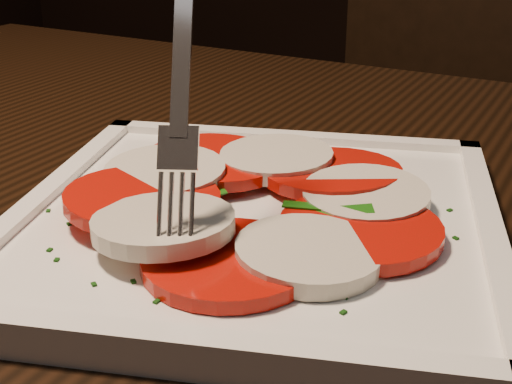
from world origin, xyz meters
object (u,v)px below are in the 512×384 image
at_px(table, 194,284).
at_px(chair, 424,133).
at_px(plate, 256,224).
at_px(fork, 185,52).

bearing_deg(table, chair, 83.91).
relative_size(table, plate, 4.32).
bearing_deg(fork, plate, 21.40).
distance_m(plate, fork, 0.12).
relative_size(chair, plate, 3.10).
xyz_separation_m(chair, plate, (-0.00, -0.89, 0.22)).
bearing_deg(plate, table, 136.63).
distance_m(table, chair, 0.82).
bearing_deg(plate, chair, 89.87).
bearing_deg(fork, table, 99.11).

